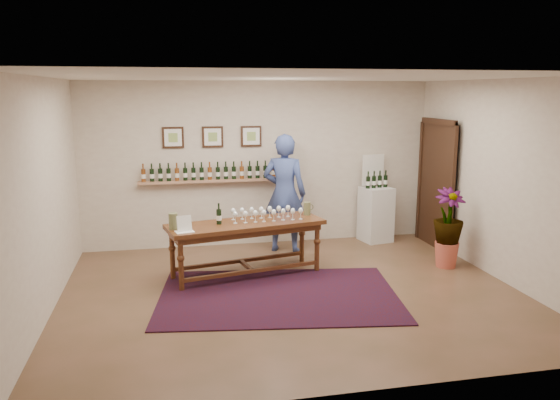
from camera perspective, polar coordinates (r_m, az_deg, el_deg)
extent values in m
plane|color=brown|center=(7.35, 1.29, -9.65)|extent=(6.00, 6.00, 0.00)
plane|color=beige|center=(9.40, -2.12, 3.78)|extent=(6.00, 0.00, 6.00)
plane|color=beige|center=(4.63, 8.38, -4.19)|extent=(6.00, 0.00, 6.00)
plane|color=beige|center=(6.95, -23.52, 0.17)|extent=(0.00, 5.00, 5.00)
plane|color=beige|center=(8.19, 22.26, 1.82)|extent=(0.00, 5.00, 5.00)
plane|color=silver|center=(6.87, 1.40, 12.73)|extent=(6.00, 6.00, 0.00)
cube|color=tan|center=(9.25, -6.91, 2.02)|extent=(2.50, 0.16, 0.04)
cube|color=black|center=(9.65, 16.22, 1.43)|extent=(0.10, 1.00, 2.10)
cube|color=black|center=(9.62, 15.96, 1.42)|extent=(0.04, 1.12, 2.22)
cube|color=black|center=(9.19, -11.12, 6.42)|extent=(0.35, 0.03, 0.35)
cube|color=white|center=(9.17, -11.11, 6.41)|extent=(0.28, 0.01, 0.28)
cube|color=#8CA854|center=(9.17, -11.11, 6.41)|extent=(0.15, 0.00, 0.15)
cube|color=black|center=(9.22, -7.05, 6.56)|extent=(0.35, 0.03, 0.35)
cube|color=white|center=(9.21, -7.04, 6.55)|extent=(0.28, 0.01, 0.28)
cube|color=#8CA854|center=(9.20, -7.04, 6.55)|extent=(0.15, 0.00, 0.15)
cube|color=black|center=(9.30, -3.03, 6.67)|extent=(0.35, 0.03, 0.35)
cube|color=white|center=(9.28, -3.02, 6.66)|extent=(0.28, 0.01, 0.28)
cube|color=#8CA854|center=(9.28, -3.01, 6.66)|extent=(0.15, 0.00, 0.15)
cube|color=#3F0B0C|center=(7.23, -0.15, -9.94)|extent=(3.35, 2.48, 0.02)
cube|color=#4C2213|center=(7.81, -3.58, -2.54)|extent=(2.34, 1.16, 0.06)
cube|color=#4C2213|center=(7.83, -3.58, -3.05)|extent=(2.19, 1.02, 0.10)
cylinder|color=#4C2213|center=(7.40, -10.31, -6.68)|extent=(0.08, 0.08, 0.73)
cylinder|color=#4C2213|center=(8.09, 3.89, -4.97)|extent=(0.08, 0.08, 0.73)
cylinder|color=#4C2213|center=(7.88, -11.19, -5.61)|extent=(0.08, 0.08, 0.73)
cylinder|color=#4C2213|center=(8.52, 2.30, -4.10)|extent=(0.08, 0.08, 0.73)
cube|color=#4C2213|center=(7.75, -2.87, -7.41)|extent=(2.00, 0.47, 0.05)
cube|color=#4C2213|center=(8.21, -4.15, -6.36)|extent=(2.00, 0.47, 0.05)
cube|color=#4C2213|center=(7.98, -3.53, -6.87)|extent=(0.16, 0.51, 0.05)
cube|color=white|center=(7.36, -9.97, -2.44)|extent=(0.27, 0.22, 0.22)
cube|color=silver|center=(9.83, 9.97, -1.48)|extent=(0.57, 0.57, 0.97)
cube|color=white|center=(9.82, 9.71, 3.14)|extent=(0.43, 0.10, 0.59)
cone|color=#C25440|center=(8.70, 16.98, -5.48)|extent=(0.36, 0.36, 0.38)
imported|color=#1C3D19|center=(8.57, 17.18, -2.14)|extent=(0.57, 0.57, 0.66)
imported|color=#364680|center=(8.96, 0.47, 0.70)|extent=(0.84, 0.72, 1.96)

